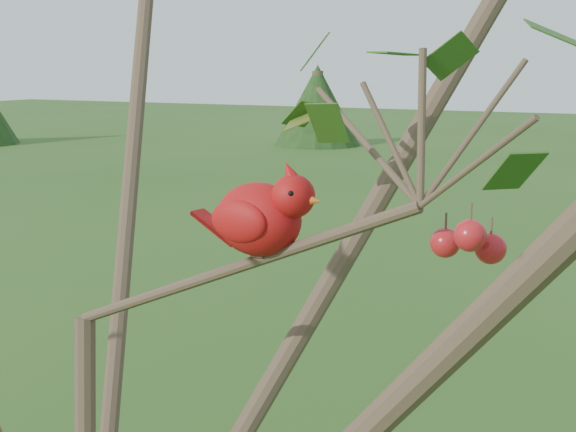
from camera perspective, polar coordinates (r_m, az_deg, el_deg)
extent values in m
sphere|color=#B2181C|center=(1.00, 12.83, -1.36)|extent=(0.04, 0.04, 0.04)
sphere|color=#B2181C|center=(1.07, 11.12, -1.88)|extent=(0.04, 0.04, 0.04)
sphere|color=#B2181C|center=(1.04, 14.21, -2.25)|extent=(0.04, 0.04, 0.04)
ellipsoid|color=red|center=(1.14, -2.10, -0.23)|extent=(0.14, 0.11, 0.11)
sphere|color=red|center=(1.10, 0.38, 1.41)|extent=(0.07, 0.07, 0.06)
cone|color=red|center=(1.09, 0.16, 3.00)|extent=(0.05, 0.04, 0.05)
cone|color=#D85914|center=(1.08, 1.72, 1.11)|extent=(0.03, 0.03, 0.02)
ellipsoid|color=black|center=(1.09, 1.27, 1.11)|extent=(0.02, 0.03, 0.03)
cube|color=red|center=(1.18, -5.07, -0.81)|extent=(0.08, 0.04, 0.05)
ellipsoid|color=red|center=(1.17, -1.15, 0.25)|extent=(0.10, 0.04, 0.06)
ellipsoid|color=red|center=(1.11, -3.54, -0.39)|extent=(0.10, 0.04, 0.06)
cylinder|color=#433224|center=(23.74, 2.11, 7.66)|extent=(0.33, 0.33, 2.17)
cone|color=black|center=(23.74, 2.11, 7.87)|extent=(2.53, 2.53, 2.35)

